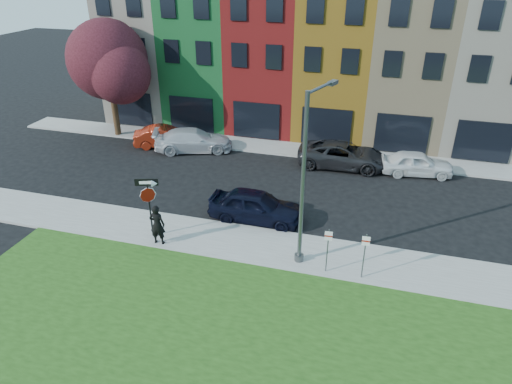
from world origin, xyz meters
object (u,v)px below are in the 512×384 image
(stop_sign, at_px, (148,196))
(sedan_near, at_px, (256,206))
(man, at_px, (157,225))
(street_lamp, at_px, (306,181))

(stop_sign, distance_m, sedan_near, 5.40)
(stop_sign, xyz_separation_m, man, (0.57, -0.48, -1.16))
(stop_sign, distance_m, man, 1.38)
(man, xyz_separation_m, street_lamp, (6.59, 0.65, 2.82))
(man, distance_m, street_lamp, 7.20)
(man, height_order, street_lamp, street_lamp)
(man, xyz_separation_m, sedan_near, (3.71, 3.43, -0.29))
(man, relative_size, sedan_near, 0.41)
(man, bearing_deg, street_lamp, -179.23)
(stop_sign, relative_size, sedan_near, 0.63)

